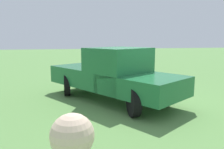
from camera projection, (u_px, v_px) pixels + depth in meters
name	position (u px, v px, depth m)	size (l,w,h in m)	color
ground_plane	(138.00, 104.00, 7.33)	(80.00, 80.00, 0.00)	#5B8C47
pickup_truck	(115.00, 73.00, 7.55)	(5.26, 4.31, 1.83)	black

